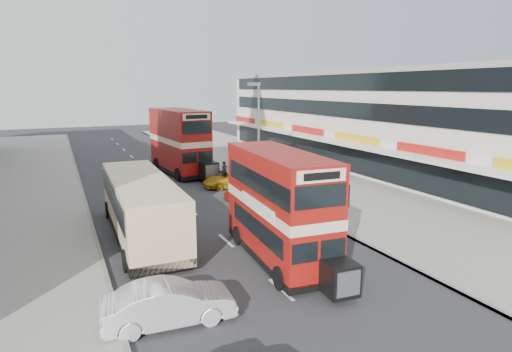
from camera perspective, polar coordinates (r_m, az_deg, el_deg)
ground at (r=15.78m, az=6.99°, el=-17.83°), size 160.00×160.00×0.00m
road_surface at (r=33.34m, az=-11.47°, el=-1.92°), size 12.00×90.00×0.01m
pavement_right at (r=37.84m, az=6.45°, el=-0.01°), size 12.00×90.00×0.15m
kerb_left at (r=32.51m, az=-21.98°, el=-2.78°), size 0.20×90.00×0.16m
kerb_right at (r=35.18m, az=-1.79°, el=-0.84°), size 0.20×90.00×0.16m
commercial_row at (r=43.41m, az=14.26°, el=7.38°), size 9.90×46.20×9.30m
street_lamp at (r=32.81m, az=0.23°, el=6.58°), size 1.00×0.20×8.12m
bus_main at (r=19.21m, az=3.13°, el=-4.03°), size 3.01×8.93×4.83m
bus_second at (r=39.48m, az=-10.20°, el=4.61°), size 3.59×10.27×5.62m
coach at (r=23.14m, az=-15.13°, el=-3.75°), size 3.10×11.17×2.95m
car_left_front at (r=15.09m, az=-11.55°, el=-16.35°), size 4.49×1.86×1.45m
car_right_a at (r=30.32m, az=-0.36°, el=-1.85°), size 4.41×2.08×1.24m
car_right_b at (r=33.76m, az=-3.45°, el=-0.48°), size 4.37×2.06×1.21m
car_right_c at (r=47.85m, az=-10.06°, el=3.12°), size 4.23×2.04×1.39m
pedestrian_near at (r=29.32m, az=7.41°, el=-1.59°), size 0.79×0.75×1.77m
pedestrian_far at (r=43.70m, az=-3.12°, el=2.77°), size 0.94×0.46×1.55m
cyclist at (r=34.53m, az=-4.21°, el=-0.15°), size 0.61×1.71×1.95m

